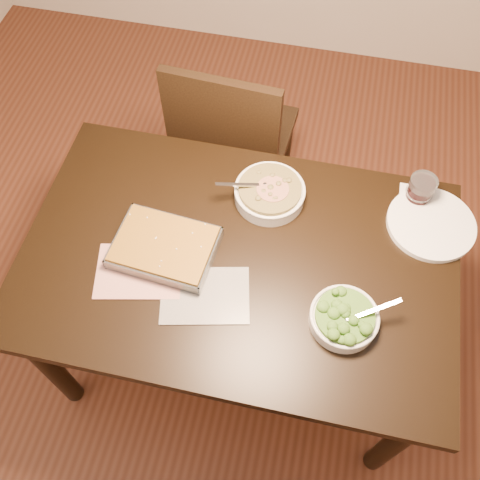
% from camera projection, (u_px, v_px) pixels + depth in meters
% --- Properties ---
extents(ground, '(4.00, 4.00, 0.00)m').
position_uv_depth(ground, '(239.00, 341.00, 2.36)').
color(ground, '#4C2415').
rests_on(ground, ground).
extents(table, '(1.40, 0.90, 0.75)m').
position_uv_depth(table, '(238.00, 271.00, 1.80)').
color(table, black).
rests_on(table, ground).
extents(magazine_a, '(0.31, 0.25, 0.01)m').
position_uv_depth(magazine_a, '(139.00, 271.00, 1.69)').
color(magazine_a, '#AB3730').
rests_on(magazine_a, table).
extents(magazine_b, '(0.31, 0.25, 0.00)m').
position_uv_depth(magazine_b, '(205.00, 295.00, 1.64)').
color(magazine_b, '#282830').
rests_on(magazine_b, table).
extents(coaster, '(0.12, 0.12, 0.00)m').
position_uv_depth(coaster, '(416.00, 199.00, 1.84)').
color(coaster, white).
rests_on(coaster, table).
extents(stew_bowl, '(0.26, 0.24, 0.09)m').
position_uv_depth(stew_bowl, '(270.00, 192.00, 1.81)').
color(stew_bowl, white).
rests_on(stew_bowl, table).
extents(broccoli_bowl, '(0.22, 0.21, 0.08)m').
position_uv_depth(broccoli_bowl, '(344.00, 318.00, 1.58)').
color(broccoli_bowl, white).
rests_on(broccoli_bowl, table).
extents(baking_dish, '(0.34, 0.26, 0.06)m').
position_uv_depth(baking_dish, '(165.00, 248.00, 1.70)').
color(baking_dish, silver).
rests_on(baking_dish, table).
extents(wine_tumbler, '(0.09, 0.09, 0.10)m').
position_uv_depth(wine_tumbler, '(421.00, 189.00, 1.79)').
color(wine_tumbler, black).
rests_on(wine_tumbler, coaster).
extents(dinner_plate, '(0.29, 0.29, 0.02)m').
position_uv_depth(dinner_plate, '(431.00, 224.00, 1.77)').
color(dinner_plate, white).
rests_on(dinner_plate, table).
extents(chair_far, '(0.48, 0.48, 0.97)m').
position_uv_depth(chair_far, '(231.00, 139.00, 2.26)').
color(chair_far, black).
rests_on(chair_far, ground).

